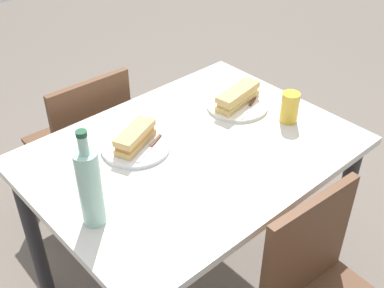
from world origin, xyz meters
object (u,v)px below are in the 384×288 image
baguette_sandwich_far (238,96)px  knife_far (250,106)px  dining_table (192,172)px  baguette_sandwich_near (135,137)px  plate_far (237,105)px  beer_glass (290,107)px  water_bottle (90,187)px  knife_near (151,147)px  chair_near (86,143)px  plate_near (136,147)px

baguette_sandwich_far → knife_far: size_ratio=1.37×
dining_table → baguette_sandwich_near: 0.26m
dining_table → plate_far: size_ratio=4.58×
baguette_sandwich_near → beer_glass: 0.62m
baguette_sandwich_near → water_bottle: size_ratio=0.60×
knife_near → water_bottle: size_ratio=0.51×
plate_far → knife_far: (-0.02, 0.05, 0.01)m
baguette_sandwich_near → water_bottle: bearing=34.3°
baguette_sandwich_near → chair_near: bearing=-96.4°
chair_near → baguette_sandwich_far: chair_near is taller
baguette_sandwich_near → plate_far: (-0.49, 0.05, -0.04)m
baguette_sandwich_far → beer_glass: size_ratio=1.83×
dining_table → water_bottle: water_bottle is taller
dining_table → knife_near: size_ratio=6.90×
dining_table → plate_near: size_ratio=4.58×
plate_far → plate_near: bearing=-5.7°
chair_near → baguette_sandwich_near: bearing=83.6°
dining_table → baguette_sandwich_near: bearing=-42.4°
plate_near → baguette_sandwich_far: 0.49m
dining_table → knife_near: knife_near is taller
plate_near → baguette_sandwich_far: size_ratio=1.11×
beer_glass → knife_near: bearing=-21.8°
baguette_sandwich_near → baguette_sandwich_far: same height
beer_glass → water_bottle: bearing=-2.8°
plate_near → baguette_sandwich_near: size_ratio=1.28×
baguette_sandwich_near → knife_near: size_ratio=1.18×
plate_near → knife_near: (-0.03, 0.05, 0.01)m
chair_near → knife_near: 0.61m
plate_near → plate_far: bearing=174.3°
baguette_sandwich_far → water_bottle: (0.80, 0.17, 0.09)m
baguette_sandwich_near → beer_glass: beer_glass is taller
chair_near → knife_far: 0.79m
baguette_sandwich_near → knife_far: (-0.51, 0.10, -0.03)m
plate_near → plate_far: size_ratio=1.00×
chair_near → baguette_sandwich_far: 0.76m
dining_table → chair_near: chair_near is taller
dining_table → beer_glass: (-0.41, 0.12, 0.17)m
baguette_sandwich_far → water_bottle: bearing=11.7°
dining_table → knife_far: knife_far is taller
knife_near → plate_far: size_ratio=0.66×
water_bottle → dining_table: bearing=-170.7°
chair_near → baguette_sandwich_far: size_ratio=3.70×
dining_table → water_bottle: 0.54m
dining_table → knife_near: 0.20m
chair_near → baguette_sandwich_far: (-0.43, 0.54, 0.31)m
baguette_sandwich_far → beer_glass: bearing=109.1°
chair_near → plate_near: (0.06, 0.49, 0.27)m
plate_far → baguette_sandwich_near: bearing=-5.7°
plate_far → knife_far: 0.06m
knife_far → chair_near: bearing=-52.6°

